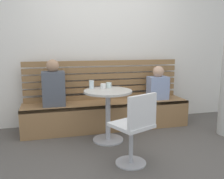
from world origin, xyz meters
TOP-DOWN VIEW (x-y plane):
  - ground at (0.00, 0.00)m, footprint 8.00×8.00m
  - back_wall at (0.00, 1.64)m, footprint 5.20×0.10m
  - booth_bench at (0.00, 1.20)m, footprint 2.70×0.52m
  - booth_backrest at (0.00, 1.44)m, footprint 2.65×0.04m
  - cafe_table at (-0.12, 0.66)m, footprint 0.68×0.68m
  - white_chair at (0.00, -0.14)m, footprint 0.53×0.53m
  - person_adult at (-0.85, 1.17)m, footprint 0.34×0.22m
  - person_child_left at (0.90, 1.21)m, footprint 0.34×0.22m
  - cup_glass_short at (-0.05, 0.86)m, footprint 0.08×0.08m
  - cup_ceramic_white at (-0.14, 0.83)m, footprint 0.08×0.08m
  - cup_glass_tall at (-0.31, 0.87)m, footprint 0.07×0.07m

SIDE VIEW (x-z plane):
  - ground at x=0.00m, z-range 0.00..0.00m
  - booth_bench at x=0.00m, z-range 0.00..0.44m
  - white_chair at x=0.00m, z-range 0.04..0.89m
  - cafe_table at x=-0.12m, z-range 0.15..0.89m
  - person_child_left at x=0.90m, z-range 0.40..0.98m
  - person_adult at x=-0.85m, z-range 0.40..1.12m
  - cup_ceramic_white at x=-0.14m, z-range 0.74..0.81m
  - booth_backrest at x=0.00m, z-range 0.44..1.11m
  - cup_glass_short at x=-0.05m, z-range 0.74..0.82m
  - cup_glass_tall at x=-0.31m, z-range 0.74..0.86m
  - back_wall at x=0.00m, z-range 0.00..2.90m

